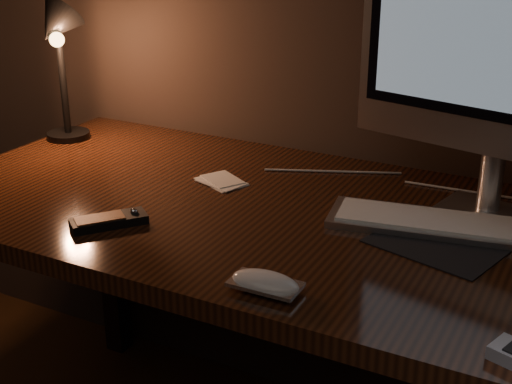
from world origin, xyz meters
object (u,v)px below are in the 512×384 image
at_px(monitor, 507,34).
at_px(desk_lamp, 57,45).
at_px(desk, 305,256).
at_px(keyboard, 457,226).
at_px(media_remote, 109,220).
at_px(mouse, 265,285).

relative_size(monitor, desk_lamp, 1.62).
bearing_deg(desk, desk_lamp, 174.12).
bearing_deg(desk, keyboard, 0.61).
bearing_deg(media_remote, desk, -6.79).
bearing_deg(keyboard, monitor, 56.75).
bearing_deg(media_remote, keyboard, -25.80).
distance_m(monitor, desk_lamp, 1.07).
bearing_deg(desk_lamp, media_remote, -54.58).
relative_size(mouse, media_remote, 0.79).
distance_m(mouse, media_remote, 0.39).
bearing_deg(media_remote, monitor, -21.43).
xyz_separation_m(monitor, mouse, (-0.25, -0.46, -0.35)).
xyz_separation_m(desk, desk_lamp, (-0.71, 0.07, 0.38)).
relative_size(desk, desk_lamp, 4.25).
bearing_deg(desk, media_remote, -135.17).
bearing_deg(monitor, desk_lamp, -167.19).
distance_m(media_remote, desk_lamp, 0.61).
distance_m(desk, mouse, 0.41).
distance_m(keyboard, desk_lamp, 1.06).
bearing_deg(media_remote, mouse, -64.27).
xyz_separation_m(keyboard, desk_lamp, (-1.03, 0.07, 0.24)).
xyz_separation_m(mouse, media_remote, (-0.38, 0.09, -0.00)).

